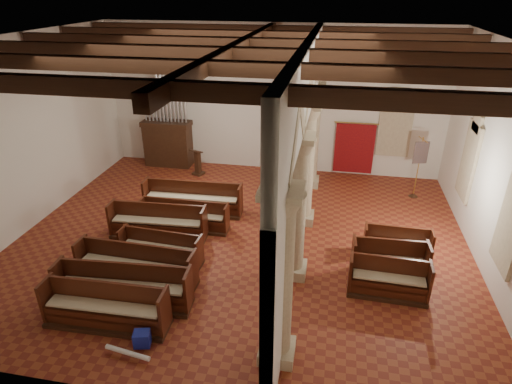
% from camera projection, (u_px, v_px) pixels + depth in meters
% --- Properties ---
extents(floor, '(14.00, 14.00, 0.00)m').
position_uv_depth(floor, '(241.00, 239.00, 13.58)').
color(floor, brown).
rests_on(floor, ground).
extents(ceiling, '(14.00, 14.00, 0.00)m').
position_uv_depth(ceiling, '(238.00, 40.00, 10.96)').
color(ceiling, black).
rests_on(ceiling, wall_back).
extents(wall_back, '(14.00, 0.02, 6.00)m').
position_uv_depth(wall_back, '(272.00, 100.00, 17.57)').
color(wall_back, white).
rests_on(wall_back, floor).
extents(wall_front, '(14.00, 0.02, 6.00)m').
position_uv_depth(wall_front, '(158.00, 276.00, 6.97)').
color(wall_front, white).
rests_on(wall_front, floor).
extents(wall_left, '(0.02, 12.00, 6.00)m').
position_uv_depth(wall_left, '(23.00, 136.00, 13.45)').
color(wall_left, white).
rests_on(wall_left, floor).
extents(wall_right, '(0.02, 12.00, 6.00)m').
position_uv_depth(wall_right, '(502.00, 168.00, 11.09)').
color(wall_right, white).
rests_on(wall_right, floor).
extents(ceiling_beams, '(13.80, 11.80, 0.30)m').
position_uv_depth(ceiling_beams, '(238.00, 48.00, 11.04)').
color(ceiling_beams, '#382111').
rests_on(ceiling_beams, wall_back).
extents(arcade, '(0.90, 11.90, 6.00)m').
position_uv_depth(arcade, '(303.00, 135.00, 11.72)').
color(arcade, beige).
rests_on(arcade, floor).
extents(window_right_b, '(0.03, 1.00, 2.20)m').
position_uv_depth(window_right_b, '(470.00, 161.00, 13.65)').
color(window_right_b, '#2E6753').
rests_on(window_right_b, wall_right).
extents(window_back, '(1.00, 0.03, 2.20)m').
position_uv_depth(window_back, '(395.00, 126.00, 17.06)').
color(window_back, '#2E6753').
rests_on(window_back, wall_back).
extents(pipe_organ, '(2.10, 0.85, 4.40)m').
position_uv_depth(pipe_organ, '(167.00, 135.00, 18.60)').
color(pipe_organ, '#382111').
rests_on(pipe_organ, floor).
extents(lectern, '(0.57, 0.60, 1.16)m').
position_uv_depth(lectern, '(198.00, 164.00, 17.99)').
color(lectern, '#362311').
rests_on(lectern, floor).
extents(dossal_curtain, '(1.80, 0.07, 2.17)m').
position_uv_depth(dossal_curtain, '(354.00, 148.00, 17.71)').
color(dossal_curtain, '#A01411').
rests_on(dossal_curtain, floor).
extents(processional_banner, '(0.53, 0.67, 2.38)m').
position_uv_depth(processional_banner, '(416.00, 177.00, 15.97)').
color(processional_banner, '#382111').
rests_on(processional_banner, floor).
extents(hymnal_box_a, '(0.41, 0.36, 0.35)m').
position_uv_depth(hymnal_box_a, '(142.00, 339.00, 9.39)').
color(hymnal_box_a, navy).
rests_on(hymnal_box_a, floor).
extents(hymnal_box_b, '(0.37, 0.33, 0.31)m').
position_uv_depth(hymnal_box_b, '(165.00, 284.00, 11.14)').
color(hymnal_box_b, navy).
rests_on(hymnal_box_b, floor).
extents(hymnal_box_c, '(0.31, 0.26, 0.29)m').
position_uv_depth(hymnal_box_c, '(216.00, 225.00, 13.90)').
color(hymnal_box_c, navy).
rests_on(hymnal_box_c, floor).
extents(tube_heater_a, '(1.08, 0.26, 0.11)m').
position_uv_depth(tube_heater_a, '(128.00, 353.00, 9.19)').
color(tube_heater_a, white).
rests_on(tube_heater_a, floor).
extents(tube_heater_b, '(1.06, 0.21, 0.11)m').
position_uv_depth(tube_heater_b, '(150.00, 311.00, 10.35)').
color(tube_heater_b, silver).
rests_on(tube_heater_b, floor).
extents(nave_pew_0, '(2.98, 0.82, 1.12)m').
position_uv_depth(nave_pew_0, '(107.00, 312.00, 10.01)').
color(nave_pew_0, '#382111').
rests_on(nave_pew_0, floor).
extents(nave_pew_1, '(3.44, 0.98, 1.12)m').
position_uv_depth(nave_pew_1, '(124.00, 292.00, 10.68)').
color(nave_pew_1, '#382111').
rests_on(nave_pew_1, floor).
extents(nave_pew_2, '(3.29, 0.84, 1.11)m').
position_uv_depth(nave_pew_2, '(137.00, 271.00, 11.47)').
color(nave_pew_2, '#382111').
rests_on(nave_pew_2, floor).
extents(nave_pew_3, '(2.46, 0.78, 0.96)m').
position_uv_depth(nave_pew_3, '(161.00, 252.00, 12.34)').
color(nave_pew_3, '#382111').
rests_on(nave_pew_3, floor).
extents(nave_pew_4, '(3.11, 0.92, 1.11)m').
position_uv_depth(nave_pew_4, '(158.00, 227.00, 13.56)').
color(nave_pew_4, '#382111').
rests_on(nave_pew_4, floor).
extents(nave_pew_5, '(2.94, 0.64, 0.96)m').
position_uv_depth(nave_pew_5, '(185.00, 219.00, 14.08)').
color(nave_pew_5, '#382111').
rests_on(nave_pew_5, floor).
extents(nave_pew_6, '(3.48, 0.88, 1.12)m').
position_uv_depth(nave_pew_6, '(193.00, 203.00, 15.05)').
color(nave_pew_6, '#382111').
rests_on(nave_pew_6, floor).
extents(aisle_pew_0, '(2.03, 0.77, 1.05)m').
position_uv_depth(aisle_pew_0, '(388.00, 283.00, 11.01)').
color(aisle_pew_0, '#382111').
rests_on(aisle_pew_0, floor).
extents(aisle_pew_1, '(2.03, 0.83, 1.13)m').
position_uv_depth(aisle_pew_1, '(388.00, 266.00, 11.64)').
color(aisle_pew_1, '#382111').
rests_on(aisle_pew_1, floor).
extents(aisle_pew_2, '(1.93, 0.67, 0.96)m').
position_uv_depth(aisle_pew_2, '(397.00, 248.00, 12.55)').
color(aisle_pew_2, '#382111').
rests_on(aisle_pew_2, floor).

